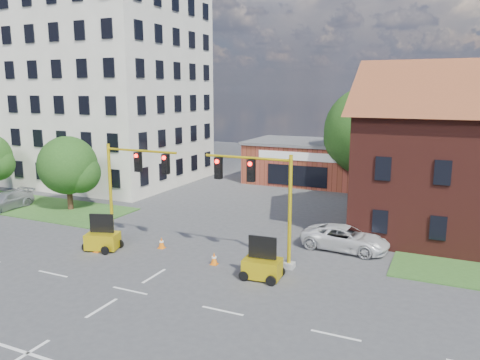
{
  "coord_description": "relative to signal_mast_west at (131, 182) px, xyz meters",
  "views": [
    {
      "loc": [
        13.64,
        -16.95,
        9.53
      ],
      "look_at": [
        1.24,
        10.0,
        3.78
      ],
      "focal_mm": 35.0,
      "sensor_mm": 36.0,
      "label": 1
    }
  ],
  "objects": [
    {
      "name": "trailer_west",
      "position": [
        -0.82,
        -1.9,
        -3.25
      ],
      "size": [
        2.16,
        1.76,
        2.13
      ],
      "rotation": [
        0.0,
        0.0,
        0.31
      ],
      "color": "yellow",
      "rests_on": "ground"
    },
    {
      "name": "brick_shop",
      "position": [
        4.36,
        23.99,
        -1.76
      ],
      "size": [
        12.4,
        8.4,
        4.3
      ],
      "color": "brown",
      "rests_on": "ground"
    },
    {
      "name": "tree_nw_front",
      "position": [
        -9.41,
        4.58,
        -0.43
      ],
      "size": [
        4.85,
        4.62,
        5.95
      ],
      "color": "#3E2816",
      "rests_on": "ground"
    },
    {
      "name": "ground",
      "position": [
        4.36,
        -6.0,
        -3.92
      ],
      "size": [
        120.0,
        120.0,
        0.0
      ],
      "primitive_type": "plane",
      "color": "#3F4042",
      "rests_on": "ground"
    },
    {
      "name": "signal_mast_east",
      "position": [
        8.71,
        0.0,
        0.0
      ],
      "size": [
        5.3,
        0.6,
        6.2
      ],
      "color": "#9A9A95",
      "rests_on": "ground"
    },
    {
      "name": "cone_d",
      "position": [
        6.44,
        -1.25,
        -3.58
      ],
      "size": [
        0.4,
        0.4,
        0.7
      ],
      "color": "orange",
      "rests_on": "ground"
    },
    {
      "name": "office_block",
      "position": [
        -15.64,
        15.91,
        6.39
      ],
      "size": [
        18.4,
        15.4,
        20.6
      ],
      "color": "beige",
      "rests_on": "ground"
    },
    {
      "name": "lane_markings",
      "position": [
        4.36,
        -9.0,
        -3.91
      ],
      "size": [
        60.0,
        36.0,
        0.01
      ],
      "primitive_type": null,
      "color": "white",
      "rests_on": "ground"
    },
    {
      "name": "cone_b",
      "position": [
        2.25,
        -0.19,
        -3.58
      ],
      "size": [
        0.4,
        0.4,
        0.7
      ],
      "color": "orange",
      "rests_on": "ground"
    },
    {
      "name": "trailer_east",
      "position": [
        9.6,
        -1.96,
        -3.25
      ],
      "size": [
        1.99,
        1.41,
        2.15
      ],
      "rotation": [
        0.0,
        0.0,
        0.09
      ],
      "color": "yellow",
      "rests_on": "ground"
    },
    {
      "name": "cone_c",
      "position": [
        9.59,
        -1.76,
        -3.58
      ],
      "size": [
        0.4,
        0.4,
        0.7
      ],
      "color": "orange",
      "rests_on": "ground"
    },
    {
      "name": "sedan_silver_rear",
      "position": [
        -14.43,
        2.28,
        -3.2
      ],
      "size": [
        2.3,
        5.07,
        1.44
      ],
      "primitive_type": "imported",
      "rotation": [
        0.0,
        0.0,
        0.06
      ],
      "color": "#AFB3B7",
      "rests_on": "ground"
    },
    {
      "name": "cone_a",
      "position": [
        -0.87,
        -2.37,
        -3.58
      ],
      "size": [
        0.4,
        0.4,
        0.7
      ],
      "color": "orange",
      "rests_on": "ground"
    },
    {
      "name": "tree_large",
      "position": [
        11.28,
        21.08,
        1.6
      ],
      "size": [
        8.67,
        8.26,
        9.89
      ],
      "color": "#3E2816",
      "rests_on": "ground"
    },
    {
      "name": "grass_verge_nw",
      "position": [
        -15.64,
        4.0,
        -3.88
      ],
      "size": [
        22.0,
        6.0,
        0.08
      ],
      "primitive_type": "cube",
      "color": "#305720",
      "rests_on": "ground"
    },
    {
      "name": "signal_mast_west",
      "position": [
        0.0,
        0.0,
        0.0
      ],
      "size": [
        5.3,
        0.6,
        6.2
      ],
      "color": "#9A9A95",
      "rests_on": "ground"
    },
    {
      "name": "pickup_white",
      "position": [
        12.49,
        4.23,
        -3.2
      ],
      "size": [
        5.38,
        2.83,
        1.44
      ],
      "primitive_type": "imported",
      "rotation": [
        0.0,
        0.0,
        1.49
      ],
      "color": "white",
      "rests_on": "ground"
    }
  ]
}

